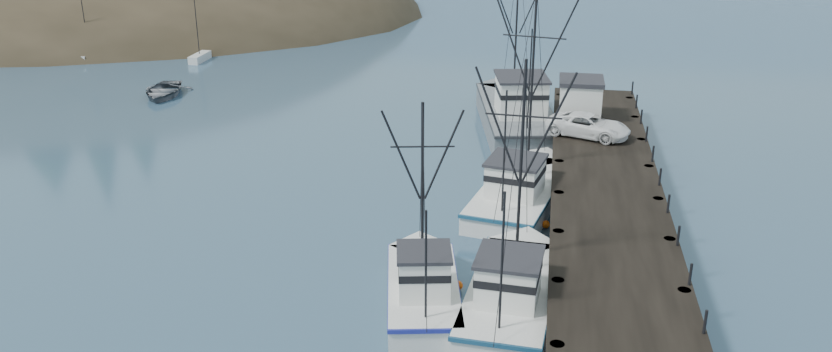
{
  "coord_description": "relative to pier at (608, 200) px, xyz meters",
  "views": [
    {
      "loc": [
        10.52,
        -25.17,
        18.58
      ],
      "look_at": [
        3.61,
        15.8,
        2.5
      ],
      "focal_mm": 35.0,
      "sensor_mm": 36.0,
      "label": 1
    }
  ],
  "objects": [
    {
      "name": "work_vessel",
      "position": [
        -5.8,
        17.13,
        -0.46
      ],
      "size": [
        7.27,
        16.26,
        13.45
      ],
      "color": "slate",
      "rests_on": "ground"
    },
    {
      "name": "motorboat",
      "position": [
        -35.94,
        21.31,
        -1.69
      ],
      "size": [
        5.2,
        6.56,
        1.22
      ],
      "primitive_type": "imported",
      "rotation": [
        0.0,
        0.0,
        0.18
      ],
      "color": "slate",
      "rests_on": "ground"
    },
    {
      "name": "moored_sailboats",
      "position": [
        -42.21,
        39.93,
        -1.36
      ],
      "size": [
        16.21,
        19.09,
        6.35
      ],
      "color": "silver",
      "rests_on": "ground"
    },
    {
      "name": "pier_shed",
      "position": [
        -1.28,
        14.07,
        1.73
      ],
      "size": [
        3.0,
        3.2,
        2.8
      ],
      "color": "silver",
      "rests_on": "pier"
    },
    {
      "name": "pier",
      "position": [
        0.0,
        0.0,
        0.0
      ],
      "size": [
        6.0,
        44.0,
        2.0
      ],
      "color": "black",
      "rests_on": "ground"
    },
    {
      "name": "pickup_truck",
      "position": [
        -0.78,
        9.98,
        1.05
      ],
      "size": [
        5.86,
        4.18,
        1.48
      ],
      "primitive_type": "imported",
      "rotation": [
        0.0,
        0.0,
        1.21
      ],
      "color": "white",
      "rests_on": "pier"
    },
    {
      "name": "trawler_far",
      "position": [
        -4.67,
        2.97,
        -0.87
      ],
      "size": [
        6.11,
        12.63,
        12.66
      ],
      "color": "silver",
      "rests_on": "ground"
    },
    {
      "name": "trawler_near",
      "position": [
        -4.54,
        -9.11,
        -0.87
      ],
      "size": [
        4.43,
        11.3,
        11.4
      ],
      "color": "silver",
      "rests_on": "ground"
    },
    {
      "name": "trawler_mid",
      "position": [
        -8.51,
        -9.5,
        -0.87
      ],
      "size": [
        4.59,
        9.41,
        9.53
      ],
      "color": "silver",
      "rests_on": "ground"
    }
  ]
}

